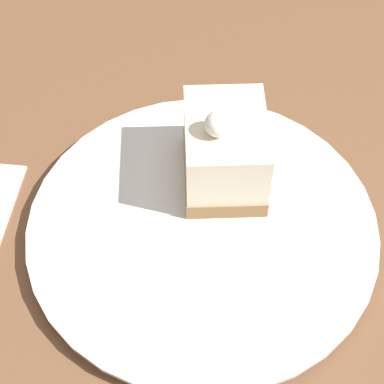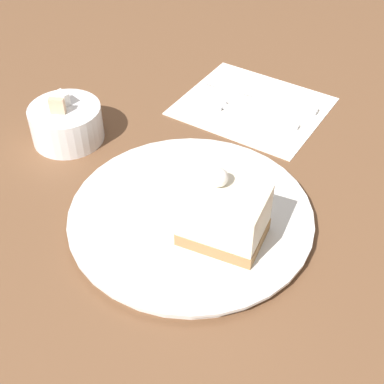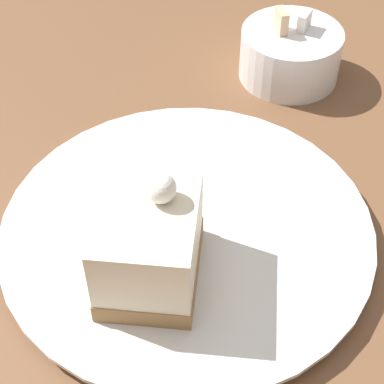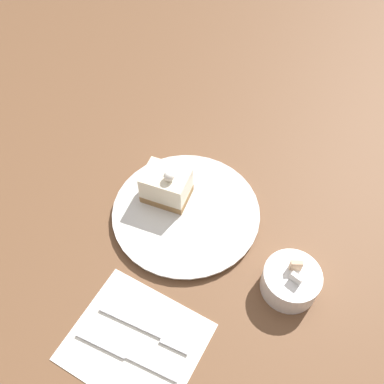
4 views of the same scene
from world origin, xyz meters
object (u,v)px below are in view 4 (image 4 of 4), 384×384
Objects in this scene: knife at (117,350)px; sugar_bowl at (291,281)px; fork at (152,331)px; plate at (188,213)px; cake_slice at (166,185)px.

sugar_bowl is at bearing 135.01° from knife.
fork is 0.06m from knife.
plate reaches higher than knife.
plate is 1.71× the size of fork.
sugar_bowl reaches higher than fork.
knife is (0.30, 0.03, -0.04)m from cake_slice.
plate reaches higher than fork.
fork is 0.25m from sugar_bowl.
cake_slice is 0.49× the size of knife.
knife is at bearing -50.06° from sugar_bowl.
knife is 1.85× the size of sugar_bowl.
plate is at bearing 69.10° from cake_slice.
cake_slice is 0.31m from knife.
plate is 0.07m from cake_slice.
fork is 1.71× the size of sugar_bowl.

